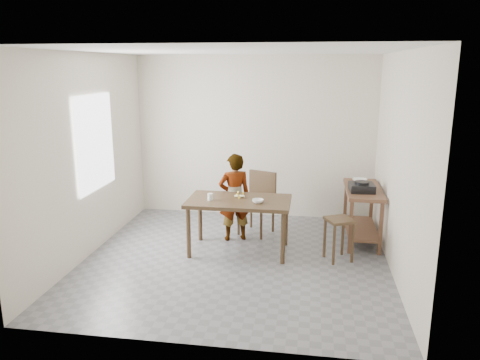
# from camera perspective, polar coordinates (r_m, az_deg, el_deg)

# --- Properties ---
(floor) EXTENTS (4.00, 4.00, 0.04)m
(floor) POSITION_cam_1_polar(r_m,az_deg,el_deg) (6.36, -0.56, -9.83)
(floor) COLOR slate
(floor) RESTS_ON ground
(ceiling) EXTENTS (4.00, 4.00, 0.04)m
(ceiling) POSITION_cam_1_polar(r_m,az_deg,el_deg) (5.83, -0.62, 15.69)
(ceiling) COLOR white
(ceiling) RESTS_ON wall_back
(wall_back) EXTENTS (4.00, 0.04, 2.70)m
(wall_back) POSITION_cam_1_polar(r_m,az_deg,el_deg) (7.91, 1.79, 5.23)
(wall_back) COLOR beige
(wall_back) RESTS_ON ground
(wall_front) EXTENTS (4.00, 0.04, 2.70)m
(wall_front) POSITION_cam_1_polar(r_m,az_deg,el_deg) (4.02, -5.27, -3.28)
(wall_front) COLOR beige
(wall_front) RESTS_ON ground
(wall_left) EXTENTS (0.04, 4.00, 2.70)m
(wall_left) POSITION_cam_1_polar(r_m,az_deg,el_deg) (6.57, -18.26, 2.78)
(wall_left) COLOR beige
(wall_left) RESTS_ON ground
(wall_right) EXTENTS (0.04, 4.00, 2.70)m
(wall_right) POSITION_cam_1_polar(r_m,az_deg,el_deg) (5.96, 18.95, 1.66)
(wall_right) COLOR beige
(wall_right) RESTS_ON ground
(window_pane) EXTENTS (0.02, 1.10, 1.30)m
(window_pane) POSITION_cam_1_polar(r_m,az_deg,el_deg) (6.70, -17.21, 4.36)
(window_pane) COLOR white
(window_pane) RESTS_ON wall_left
(dining_table) EXTENTS (1.40, 0.80, 0.75)m
(dining_table) POSITION_cam_1_polar(r_m,az_deg,el_deg) (6.49, -0.14, -5.58)
(dining_table) COLOR #43301D
(dining_table) RESTS_ON floor
(prep_counter) EXTENTS (0.50, 1.20, 0.80)m
(prep_counter) POSITION_cam_1_polar(r_m,az_deg,el_deg) (7.12, 14.62, -4.06)
(prep_counter) COLOR brown
(prep_counter) RESTS_ON floor
(child) EXTENTS (0.56, 0.47, 1.30)m
(child) POSITION_cam_1_polar(r_m,az_deg,el_deg) (6.85, -0.67, -2.11)
(child) COLOR white
(child) RESTS_ON floor
(dining_chair) EXTENTS (0.59, 0.59, 0.94)m
(dining_chair) POSITION_cam_1_polar(r_m,az_deg,el_deg) (7.15, 1.98, -2.92)
(dining_chair) COLOR #43301D
(dining_chair) RESTS_ON floor
(stool) EXTENTS (0.43, 0.43, 0.58)m
(stool) POSITION_cam_1_polar(r_m,az_deg,el_deg) (6.37, 11.92, -7.08)
(stool) COLOR #43301D
(stool) RESTS_ON floor
(glass_tumbler) EXTENTS (0.09, 0.09, 0.09)m
(glass_tumbler) POSITION_cam_1_polar(r_m,az_deg,el_deg) (6.35, -3.64, -2.05)
(glass_tumbler) COLOR white
(glass_tumbler) RESTS_ON dining_table
(small_bowl) EXTENTS (0.18, 0.18, 0.05)m
(small_bowl) POSITION_cam_1_polar(r_m,az_deg,el_deg) (6.22, 2.19, -2.59)
(small_bowl) COLOR white
(small_bowl) RESTS_ON dining_table
(banana) EXTENTS (0.18, 0.15, 0.06)m
(banana) POSITION_cam_1_polar(r_m,az_deg,el_deg) (6.45, -0.05, -1.93)
(banana) COLOR #F5E348
(banana) RESTS_ON dining_table
(serving_bowl) EXTENTS (0.24, 0.24, 0.06)m
(serving_bowl) POSITION_cam_1_polar(r_m,az_deg,el_deg) (7.32, 14.37, -0.07)
(serving_bowl) COLOR white
(serving_bowl) RESTS_ON prep_counter
(gas_burner) EXTENTS (0.36, 0.36, 0.11)m
(gas_burner) POSITION_cam_1_polar(r_m,az_deg,el_deg) (6.80, 14.61, -0.88)
(gas_burner) COLOR black
(gas_burner) RESTS_ON prep_counter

